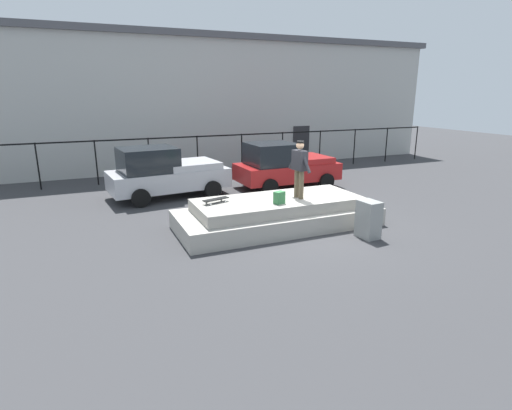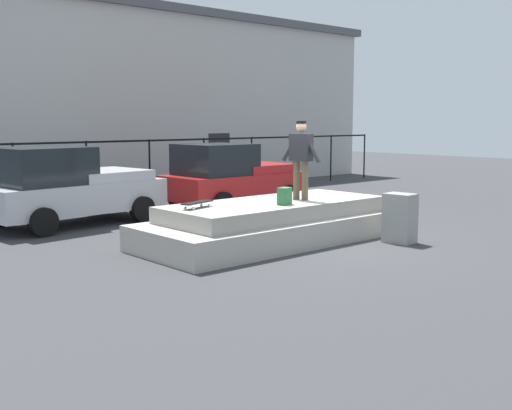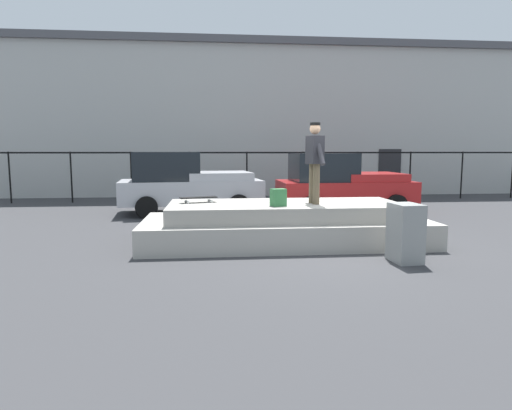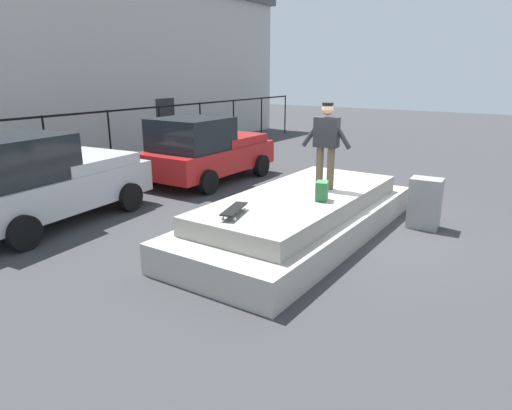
# 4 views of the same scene
# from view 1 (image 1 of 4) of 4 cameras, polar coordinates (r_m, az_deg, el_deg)

# --- Properties ---
(ground_plane) EXTENTS (60.00, 60.00, 0.00)m
(ground_plane) POSITION_cam_1_polar(r_m,az_deg,el_deg) (12.05, 7.95, -3.06)
(ground_plane) COLOR #38383A
(concrete_ledge) EXTENTS (5.88, 2.41, 0.84)m
(concrete_ledge) POSITION_cam_1_polar(r_m,az_deg,el_deg) (11.92, 3.06, -1.21)
(concrete_ledge) COLOR #ADA89E
(concrete_ledge) RESTS_ON ground_plane
(skateboarder) EXTENTS (0.30, 0.99, 1.65)m
(skateboarder) POSITION_cam_1_polar(r_m,az_deg,el_deg) (11.69, 6.10, 5.53)
(skateboarder) COLOR brown
(skateboarder) RESTS_ON concrete_ledge
(skateboard) EXTENTS (0.80, 0.41, 0.12)m
(skateboard) POSITION_cam_1_polar(r_m,az_deg,el_deg) (11.33, -5.63, 0.78)
(skateboard) COLOR black
(skateboard) RESTS_ON concrete_ledge
(backpack) EXTENTS (0.33, 0.28, 0.34)m
(backpack) POSITION_cam_1_polar(r_m,az_deg,el_deg) (11.21, 3.27, 1.03)
(backpack) COLOR #33723F
(backpack) RESTS_ON concrete_ledge
(car_silver_pickup_near) EXTENTS (4.49, 2.51, 1.89)m
(car_silver_pickup_near) POSITION_cam_1_polar(r_m,az_deg,el_deg) (15.53, -12.62, 4.46)
(car_silver_pickup_near) COLOR #B7B7BC
(car_silver_pickup_near) RESTS_ON ground_plane
(car_red_pickup_mid) EXTENTS (4.15, 2.25, 1.85)m
(car_red_pickup_mid) POSITION_cam_1_polar(r_m,az_deg,el_deg) (16.77, 3.96, 5.54)
(car_red_pickup_mid) COLOR #B21E1E
(car_red_pickup_mid) RESTS_ON ground_plane
(utility_box) EXTENTS (0.49, 0.63, 1.02)m
(utility_box) POSITION_cam_1_polar(r_m,az_deg,el_deg) (11.36, 15.45, -1.95)
(utility_box) COLOR gray
(utility_box) RESTS_ON ground_plane
(fence_row) EXTENTS (24.06, 0.06, 1.89)m
(fence_row) POSITION_cam_1_polar(r_m,az_deg,el_deg) (19.32, -5.06, 8.07)
(fence_row) COLOR black
(fence_row) RESTS_ON ground_plane
(warehouse_building) EXTENTS (27.08, 7.43, 6.61)m
(warehouse_building) POSITION_cam_1_polar(r_m,az_deg,el_deg) (24.23, -9.25, 14.16)
(warehouse_building) COLOR #B2B2AD
(warehouse_building) RESTS_ON ground_plane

